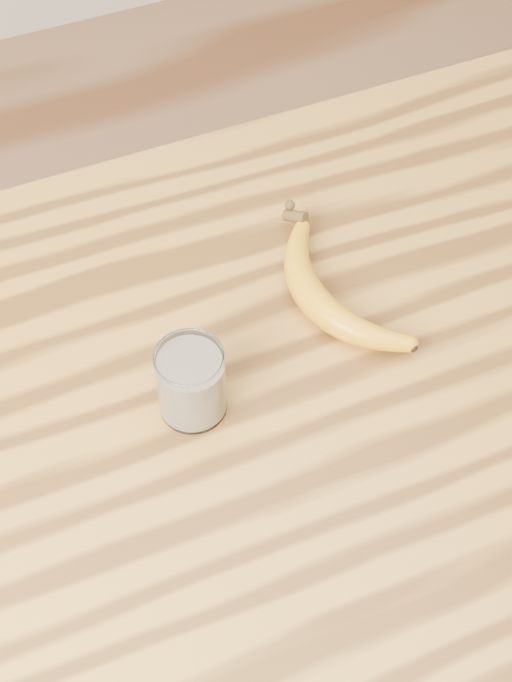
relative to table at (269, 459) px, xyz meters
name	(u,v)px	position (x,y,z in m)	size (l,w,h in m)	color
room	(279,12)	(0.00, 0.00, 0.58)	(4.04, 4.04, 2.70)	#8C6344
table	(269,459)	(0.00, 0.00, 0.00)	(1.20, 0.80, 0.90)	#AE782F
smoothie_glass	(191,383)	(-0.08, 0.02, 0.17)	(0.07, 0.07, 0.09)	white
banana	(315,303)	(0.09, 0.08, 0.15)	(0.11, 0.29, 0.04)	orange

